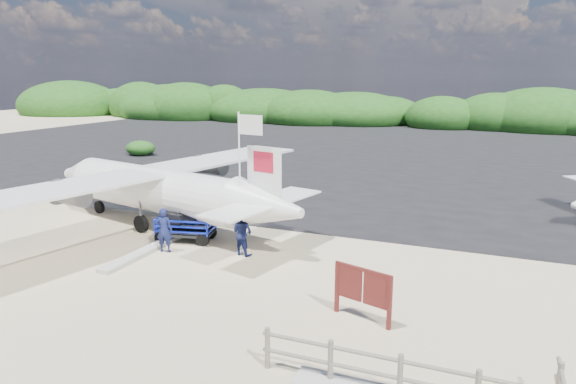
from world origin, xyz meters
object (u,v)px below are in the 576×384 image
baggage_cart (186,241)px  crew_a (164,230)px  signboard (361,320)px  crew_b (242,233)px  aircraft_small (253,145)px  flagpole (241,253)px  aircraft_large (546,164)px

baggage_cart → crew_a: (-0.03, -1.39, 0.86)m
signboard → crew_a: bearing=180.0°
baggage_cart → crew_b: 3.02m
signboard → crew_a: size_ratio=1.10×
baggage_cart → aircraft_small: (-10.29, 27.20, 0.00)m
crew_a → aircraft_small: size_ratio=0.27×
flagpole → crew_b: bearing=-46.0°
aircraft_small → crew_a: bearing=78.6°
flagpole → signboard: size_ratio=2.81×
crew_a → aircraft_large: (14.91, 27.14, -0.86)m
aircraft_large → crew_a: bearing=74.4°
baggage_cart → flagpole: size_ratio=0.46×
crew_a → aircraft_small: 30.39m
baggage_cart → aircraft_small: aircraft_small is taller
crew_a → crew_b: crew_a is taller
signboard → crew_a: crew_a is taller
flagpole → aircraft_small: size_ratio=0.84×
baggage_cart → crew_a: size_ratio=1.41×
flagpole → aircraft_small: 30.51m
signboard → crew_b: (-5.43, 3.48, 0.85)m
crew_a → baggage_cart: bearing=-105.0°
flagpole → signboard: (5.57, -3.63, 0.00)m
aircraft_small → signboard: bearing=89.5°
signboard → aircraft_small: size_ratio=0.30×
aircraft_large → aircraft_small: 25.22m
baggage_cart → aircraft_large: (14.88, 25.75, 0.00)m
signboard → crew_b: size_ratio=1.11×
crew_a → signboard: bearing=148.5°
crew_b → flagpole: bearing=-33.7°
aircraft_large → signboard: bearing=90.7°
flagpole → crew_a: bearing=-160.3°
flagpole → crew_b: (0.14, -0.14, 0.85)m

